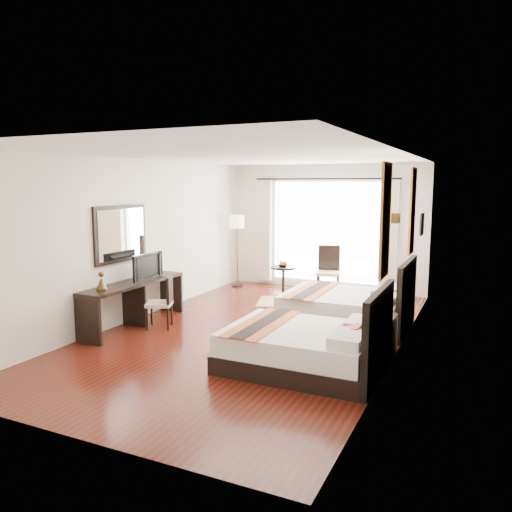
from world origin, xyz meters
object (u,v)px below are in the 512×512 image
at_px(console_desk, 134,304).
at_px(window_chair, 328,281).
at_px(desk_chair, 161,312).
at_px(table_lamp, 379,300).
at_px(fruit_bowl, 283,265).
at_px(nightstand, 377,335).
at_px(television, 144,266).
at_px(floor_lamp, 237,226).
at_px(vase, 377,317).
at_px(side_table, 283,281).
at_px(bed_far, 349,308).
at_px(bed_near, 308,346).

bearing_deg(console_desk, window_chair, 57.54).
xyz_separation_m(console_desk, desk_chair, (0.46, 0.09, -0.11)).
xyz_separation_m(table_lamp, fruit_bowl, (-2.58, 2.79, -0.10)).
height_order(console_desk, desk_chair, desk_chair).
height_order(nightstand, table_lamp, table_lamp).
bearing_deg(television, table_lamp, -88.42).
bearing_deg(floor_lamp, vase, -41.41).
relative_size(vase, window_chair, 0.13).
distance_m(television, side_table, 3.32).
distance_m(desk_chair, window_chair, 3.93).
relative_size(nightstand, side_table, 0.91).
xyz_separation_m(bed_far, fruit_bowl, (-1.87, 1.62, 0.35)).
xyz_separation_m(bed_near, vase, (0.72, 0.78, 0.28)).
height_order(vase, fruit_bowl, fruit_bowl).
bearing_deg(bed_far, table_lamp, -58.59).
bearing_deg(table_lamp, floor_lamp, 140.46).
distance_m(nightstand, window_chair, 3.68).
bearing_deg(bed_near, vase, 47.23).
distance_m(bed_near, bed_far, 2.20).
bearing_deg(fruit_bowl, floor_lamp, 161.93).
height_order(vase, television, television).
height_order(side_table, window_chair, window_chair).
xyz_separation_m(bed_near, fruit_bowl, (-1.90, 3.82, 0.36)).
bearing_deg(console_desk, bed_near, -10.73).
height_order(bed_far, console_desk, bed_far).
relative_size(vase, floor_lamp, 0.08).
xyz_separation_m(television, fruit_bowl, (1.37, 2.93, -0.33)).
bearing_deg(bed_near, window_chair, 103.54).
height_order(bed_near, television, television).
bearing_deg(side_table, bed_near, -63.71).
height_order(television, floor_lamp, floor_lamp).
xyz_separation_m(television, floor_lamp, (0.06, 3.36, 0.42)).
relative_size(vase, fruit_bowl, 0.62).
bearing_deg(vase, window_chair, 116.82).
relative_size(table_lamp, television, 0.47).
bearing_deg(side_table, console_desk, -113.54).
height_order(console_desk, fruit_bowl, console_desk).
distance_m(television, desk_chair, 0.86).
bearing_deg(console_desk, television, 85.77).
bearing_deg(window_chair, bed_near, 0.21).
relative_size(table_lamp, console_desk, 0.17).
bearing_deg(fruit_bowl, window_chair, 23.61).
distance_m(nightstand, vase, 0.34).
bearing_deg(window_chair, television, -47.63).
bearing_deg(table_lamp, side_table, 132.60).
xyz_separation_m(desk_chair, window_chair, (1.82, 3.49, 0.06)).
bearing_deg(nightstand, bed_far, 120.22).
height_order(nightstand, console_desk, console_desk).
relative_size(vase, side_table, 0.22).
bearing_deg(desk_chair, side_table, -131.22).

